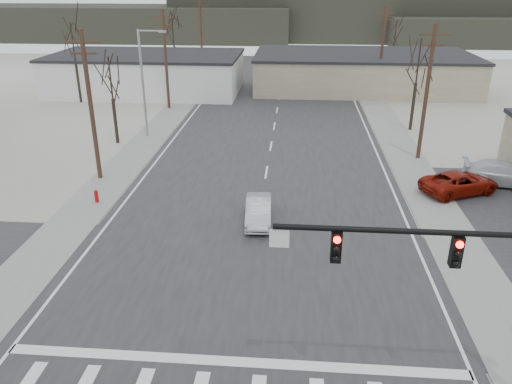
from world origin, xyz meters
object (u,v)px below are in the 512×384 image
Objects in this scene: fire_hydrant at (96,196)px; car_parked_silver at (505,174)px; traffic_signal_mast at (489,280)px; sedan_crossing at (258,211)px; car_parked_red at (460,183)px; car_far_b at (282,70)px; car_far_a at (324,86)px.

car_parked_silver is (26.27, 5.00, 0.36)m from fire_hydrant.
car_parked_silver is at bearing 66.94° from traffic_signal_mast.
car_parked_red reaches higher than sedan_crossing.
fire_hydrant is at bearing -121.74° from car_far_b.
traffic_signal_mast is 48.00m from car_far_a.
car_parked_silver is (10.75, -28.57, 0.11)m from car_far_a.
fire_hydrant is 10.39m from sedan_crossing.
car_far_a is 31.12m from car_parked_red.
car_far_b is at bearing -57.43° from car_far_a.
traffic_signal_mast is 1.66× the size of car_parked_silver.
car_far_a is at bearing 65.20° from fire_hydrant.
car_far_a is at bearing 93.09° from traffic_signal_mast.
fire_hydrant is at bearing 141.87° from traffic_signal_mast.
sedan_crossing is at bearing 86.11° from car_far_a.
car_parked_red reaches higher than car_far_a.
car_far_b is (10.07, 43.82, 0.36)m from fire_hydrant.
traffic_signal_mast is 1.99× the size of car_far_b.
car_parked_red is at bearing 18.73° from sedan_crossing.
car_far_a is at bearing 78.13° from sedan_crossing.
traffic_signal_mast reaches higher than car_parked_red.
car_parked_silver is (8.17, 19.20, -3.86)m from traffic_signal_mast.
car_parked_silver is (16.20, -38.82, 0.00)m from car_far_b.
fire_hydrant is 0.16× the size of car_parked_silver.
car_parked_red is (22.85, 3.33, 0.30)m from fire_hydrant.
car_far_a is 1.00× the size of car_far_b.
car_parked_silver reaches higher than car_far_a.
car_parked_red is 0.96× the size of car_parked_silver.
fire_hydrant is 0.17× the size of car_parked_red.
traffic_signal_mast is 21.22m from car_parked_silver.
sedan_crossing is 0.90× the size of car_far_a.
car_far_b reaches higher than car_far_a.
traffic_signal_mast reaches higher than fire_hydrant.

